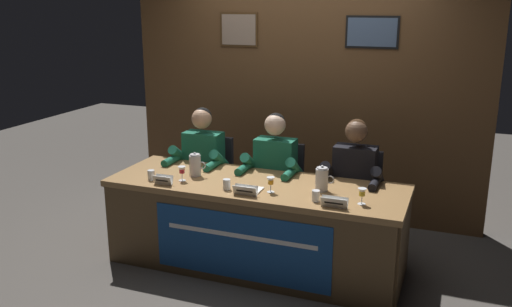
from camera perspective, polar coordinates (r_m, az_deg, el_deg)
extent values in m
plane|color=#4C4742|center=(4.83, 0.00, -11.32)|extent=(12.00, 12.00, 0.00)
cube|color=brown|center=(5.65, 4.91, 6.47)|extent=(3.67, 0.12, 2.60)
cube|color=#4C3319|center=(5.75, -1.77, 12.71)|extent=(0.41, 0.02, 0.34)
cube|color=gray|center=(5.74, -1.82, 12.70)|extent=(0.37, 0.01, 0.30)
cube|color=black|center=(5.38, 11.94, 12.20)|extent=(0.50, 0.02, 0.30)
cube|color=slate|center=(5.37, 11.92, 12.19)|extent=(0.46, 0.01, 0.26)
cube|color=olive|center=(4.56, 0.00, -3.33)|extent=(2.47, 0.84, 0.05)
cube|color=brown|center=(4.35, -1.92, -9.50)|extent=(2.41, 0.04, 0.68)
cube|color=brown|center=(5.20, -12.32, -5.58)|extent=(0.08, 0.76, 0.68)
cube|color=brown|center=(4.44, 14.61, -9.49)|extent=(0.08, 0.76, 0.68)
cube|color=#19478C|center=(4.32, -1.65, -9.68)|extent=(1.45, 0.01, 0.54)
cube|color=white|center=(4.28, -1.68, -8.56)|extent=(1.24, 0.00, 0.04)
cylinder|color=black|center=(5.53, -5.11, -7.68)|extent=(0.44, 0.44, 0.02)
cylinder|color=black|center=(5.45, -5.16, -5.59)|extent=(0.05, 0.05, 0.41)
cube|color=#232328|center=(5.37, -5.22, -3.40)|extent=(0.44, 0.44, 0.03)
cube|color=#232328|center=(5.47, -4.36, -0.44)|extent=(0.40, 0.05, 0.44)
cylinder|color=black|center=(5.20, -7.86, -6.68)|extent=(0.10, 0.10, 0.46)
cylinder|color=black|center=(5.11, -5.88, -7.01)|extent=(0.10, 0.10, 0.46)
cylinder|color=black|center=(5.23, -7.19, -3.25)|extent=(0.13, 0.34, 0.13)
cylinder|color=black|center=(5.14, -5.21, -3.52)|extent=(0.13, 0.34, 0.13)
cube|color=#196047|center=(5.25, -5.44, -0.35)|extent=(0.36, 0.20, 0.48)
sphere|color=tan|center=(5.15, -5.65, 3.61)|extent=(0.19, 0.19, 0.19)
sphere|color=black|center=(5.16, -5.58, 3.81)|extent=(0.17, 0.17, 0.17)
cylinder|color=#196047|center=(5.26, -7.98, -0.19)|extent=(0.09, 0.30, 0.25)
cylinder|color=#196047|center=(5.07, -3.82, -0.65)|extent=(0.09, 0.30, 0.25)
cylinder|color=#196047|center=(5.13, -8.84, -0.73)|extent=(0.07, 0.24, 0.07)
cylinder|color=#196047|center=(4.94, -4.60, -1.23)|extent=(0.07, 0.24, 0.07)
cube|color=white|center=(4.54, -9.71, -2.78)|extent=(0.16, 0.03, 0.08)
cube|color=white|center=(4.57, -9.49, -2.65)|extent=(0.16, 0.03, 0.08)
cube|color=black|center=(4.54, -9.73, -2.79)|extent=(0.11, 0.01, 0.01)
cylinder|color=white|center=(4.64, -7.64, -2.78)|extent=(0.06, 0.06, 0.00)
cylinder|color=white|center=(4.63, -7.66, -2.44)|extent=(0.01, 0.01, 0.05)
cone|color=white|center=(4.61, -7.68, -1.73)|extent=(0.06, 0.06, 0.06)
cylinder|color=#B21E2D|center=(4.61, -7.68, -1.81)|extent=(0.04, 0.04, 0.04)
cylinder|color=silver|center=(4.69, -10.80, -2.21)|extent=(0.06, 0.06, 0.08)
cylinder|color=silver|center=(4.69, -10.79, -2.41)|extent=(0.05, 0.05, 0.05)
cylinder|color=black|center=(5.27, 2.06, -8.82)|extent=(0.44, 0.44, 0.02)
cylinder|color=black|center=(5.19, 2.08, -6.64)|extent=(0.05, 0.05, 0.41)
cube|color=#232328|center=(5.11, 2.10, -4.36)|extent=(0.44, 0.44, 0.03)
cube|color=#232328|center=(5.21, 2.84, -1.23)|extent=(0.40, 0.05, 0.44)
cylinder|color=black|center=(4.91, -0.38, -7.88)|extent=(0.10, 0.10, 0.46)
cylinder|color=black|center=(4.85, 1.84, -8.22)|extent=(0.10, 0.10, 0.46)
cylinder|color=black|center=(4.94, 0.25, -4.24)|extent=(0.13, 0.34, 0.13)
cylinder|color=black|center=(4.88, 2.46, -4.52)|extent=(0.13, 0.34, 0.13)
cube|color=#196047|center=(4.98, 2.02, -1.16)|extent=(0.36, 0.20, 0.48)
sphere|color=beige|center=(4.87, 1.99, 3.00)|extent=(0.19, 0.19, 0.19)
sphere|color=black|center=(4.88, 2.05, 3.21)|extent=(0.17, 0.17, 0.17)
cylinder|color=#196047|center=(4.96, -0.65, -1.00)|extent=(0.09, 0.30, 0.25)
cylinder|color=#196047|center=(4.83, 4.00, -1.51)|extent=(0.09, 0.30, 0.25)
cylinder|color=#196047|center=(4.82, -1.35, -1.60)|extent=(0.07, 0.24, 0.07)
cylinder|color=#196047|center=(4.68, 3.41, -2.14)|extent=(0.07, 0.24, 0.07)
cube|color=white|center=(4.23, -1.21, -3.91)|extent=(0.19, 0.03, 0.08)
cube|color=white|center=(4.26, -1.03, -3.77)|extent=(0.19, 0.03, 0.08)
cube|color=black|center=(4.23, -1.22, -3.92)|extent=(0.13, 0.01, 0.01)
cylinder|color=white|center=(4.33, 1.52, -4.00)|extent=(0.06, 0.06, 0.00)
cylinder|color=white|center=(4.32, 1.53, -3.63)|extent=(0.01, 0.01, 0.05)
cone|color=white|center=(4.30, 1.53, -2.88)|extent=(0.06, 0.06, 0.06)
cylinder|color=orange|center=(4.30, 1.53, -2.96)|extent=(0.04, 0.04, 0.04)
cylinder|color=silver|center=(4.38, -3.06, -3.21)|extent=(0.06, 0.06, 0.08)
cylinder|color=silver|center=(4.39, -3.06, -3.42)|extent=(0.05, 0.05, 0.05)
cylinder|color=black|center=(5.10, 9.86, -9.89)|extent=(0.44, 0.44, 0.02)
cylinder|color=black|center=(5.02, 9.97, -7.66)|extent=(0.05, 0.05, 0.41)
cube|color=#232328|center=(4.94, 10.09, -5.31)|extent=(0.44, 0.44, 0.03)
cube|color=#232328|center=(5.05, 10.66, -2.05)|extent=(0.40, 0.05, 0.44)
cylinder|color=black|center=(4.72, 7.92, -9.06)|extent=(0.10, 0.10, 0.46)
cylinder|color=black|center=(4.68, 10.33, -9.37)|extent=(0.10, 0.10, 0.46)
cylinder|color=black|center=(4.75, 8.47, -5.25)|extent=(0.13, 0.34, 0.13)
cylinder|color=black|center=(4.71, 10.85, -5.53)|extent=(0.13, 0.34, 0.13)
cube|color=black|center=(4.81, 10.19, -2.03)|extent=(0.36, 0.20, 0.48)
sphere|color=brown|center=(4.69, 10.36, 2.27)|extent=(0.19, 0.19, 0.19)
sphere|color=#331E0F|center=(4.70, 10.40, 2.49)|extent=(0.17, 0.17, 0.17)
cylinder|color=black|center=(4.75, 7.48, -1.88)|extent=(0.09, 0.30, 0.25)
cylinder|color=black|center=(4.68, 12.49, -2.41)|extent=(0.09, 0.30, 0.25)
cylinder|color=black|center=(4.60, 7.00, -2.54)|extent=(0.07, 0.24, 0.07)
cylinder|color=black|center=(4.53, 12.17, -3.09)|extent=(0.07, 0.24, 0.07)
cube|color=white|center=(4.03, 8.06, -5.11)|extent=(0.20, 0.03, 0.08)
cube|color=white|center=(4.06, 8.17, -4.95)|extent=(0.20, 0.03, 0.08)
cube|color=black|center=(4.02, 8.05, -5.12)|extent=(0.14, 0.01, 0.01)
cylinder|color=white|center=(4.15, 10.87, -5.16)|extent=(0.06, 0.06, 0.00)
cylinder|color=white|center=(4.14, 10.89, -4.77)|extent=(0.01, 0.01, 0.05)
cone|color=white|center=(4.12, 10.94, -3.99)|extent=(0.06, 0.06, 0.06)
cylinder|color=yellow|center=(4.12, 10.93, -4.08)|extent=(0.04, 0.04, 0.04)
cylinder|color=silver|center=(4.15, 6.21, -4.38)|extent=(0.06, 0.06, 0.08)
cylinder|color=silver|center=(4.15, 6.21, -4.60)|extent=(0.05, 0.05, 0.05)
cylinder|color=silver|center=(4.73, -6.33, -1.25)|extent=(0.10, 0.10, 0.18)
cylinder|color=silver|center=(4.71, -6.37, -0.13)|extent=(0.08, 0.09, 0.01)
sphere|color=silver|center=(4.70, -6.37, 0.03)|extent=(0.02, 0.02, 0.02)
torus|color=silver|center=(4.70, -5.60, -1.24)|extent=(0.07, 0.01, 0.07)
cylinder|color=silver|center=(4.36, 6.81, -2.74)|extent=(0.10, 0.10, 0.18)
cylinder|color=silver|center=(4.33, 6.85, -1.53)|extent=(0.08, 0.09, 0.01)
sphere|color=silver|center=(4.33, 6.86, -1.36)|extent=(0.02, 0.02, 0.02)
torus|color=silver|center=(4.34, 7.69, -2.72)|extent=(0.07, 0.01, 0.07)
cube|color=white|center=(4.38, -0.75, -3.71)|extent=(0.21, 0.15, 0.01)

